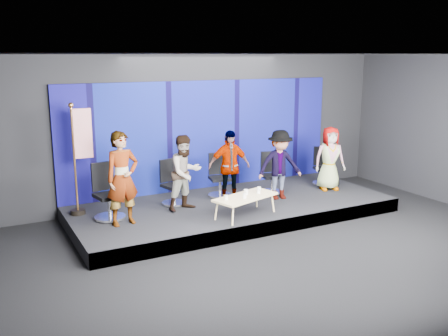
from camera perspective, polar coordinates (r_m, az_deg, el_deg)
The scene contains 21 objects.
ground at distance 9.19m, azimuth 8.51°, elevation -9.66°, with size 10.00×10.00×0.00m, color black.
room_walls at distance 8.57m, azimuth 9.04°, elevation 5.54°, with size 10.02×8.02×3.51m.
riser at distance 11.13m, azimuth 0.94°, elevation -4.66°, with size 7.00×3.00×0.30m, color black.
backdrop at distance 12.06m, azimuth -2.33°, elevation 3.78°, with size 7.00×0.08×2.60m, color #0E0759.
chair_a at distance 10.17m, azimuth -13.12°, elevation -3.65°, with size 0.73×0.73×1.12m.
panelist_a at distance 9.63m, azimuth -11.53°, elevation -1.18°, with size 0.66×0.43×1.81m, color black.
chair_b at distance 10.92m, azimuth -5.89°, elevation -2.48°, with size 0.67×0.67×0.98m.
panelist_b at distance 10.40m, azimuth -4.44°, elevation -0.55°, with size 0.77×0.60×1.59m, color black.
chair_c at distance 11.48m, azimuth -0.55°, elevation -1.64°, with size 0.66×0.66×0.99m.
panelist_c at distance 10.93m, azimuth 0.59°, elevation 0.18°, with size 0.94×0.39×1.60m, color black.
chair_d at distance 11.80m, azimuth 5.39°, elevation -1.34°, with size 0.64×0.64×0.97m.
panelist_d at distance 11.24m, azimuth 6.39°, elevation 0.37°, with size 1.01×0.58×1.57m, color black.
chair_e at distance 12.79m, azimuth 11.21°, elevation -0.46°, with size 0.67×0.67×0.94m.
panelist_e at distance 12.23m, azimuth 11.98°, elevation 1.07°, with size 0.75×0.48×1.52m, color black.
coffee_table at distance 10.06m, azimuth 2.46°, elevation -3.40°, with size 1.47×0.96×0.42m.
mug_a at distance 9.76m, azimuth 0.25°, elevation -3.40°, with size 0.08×0.08×0.09m, color silver.
mug_b at distance 9.88m, azimuth 2.36°, elevation -3.21°, with size 0.08×0.08×0.09m, color silver.
mug_c at distance 10.14m, azimuth 2.53°, elevation -2.76°, with size 0.09×0.09×0.11m, color silver.
mug_d at distance 10.23m, azimuth 3.97°, elevation -2.68°, with size 0.07×0.07×0.09m, color silver.
mug_e at distance 10.39m, azimuth 4.02°, elevation -2.42°, with size 0.08×0.08×0.09m, color silver.
flag_stand at distance 10.42m, azimuth -16.11°, elevation 1.34°, with size 0.52×0.30×2.28m.
Camera 1 is at (-5.08, -6.82, 3.49)m, focal length 40.00 mm.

